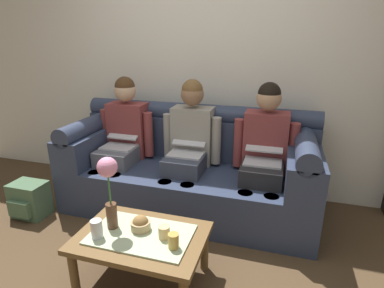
% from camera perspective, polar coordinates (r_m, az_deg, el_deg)
% --- Properties ---
extents(back_wall_patterned, '(6.00, 0.12, 2.90)m').
position_cam_1_polar(back_wall_patterned, '(3.22, 2.41, 16.82)').
color(back_wall_patterned, silver).
rests_on(back_wall_patterned, ground_plane).
extents(couch, '(2.30, 0.88, 0.96)m').
position_cam_1_polar(couch, '(2.96, -0.46, -4.91)').
color(couch, '#2D3851').
rests_on(couch, ground_plane).
extents(person_left, '(0.56, 0.67, 1.22)m').
position_cam_1_polar(person_left, '(3.11, -12.51, 1.50)').
color(person_left, '#595B66').
rests_on(person_left, ground_plane).
extents(person_middle, '(0.56, 0.67, 1.22)m').
position_cam_1_polar(person_middle, '(2.85, -0.50, 0.36)').
color(person_middle, '#383D4C').
rests_on(person_middle, ground_plane).
extents(person_right, '(0.56, 0.67, 1.22)m').
position_cam_1_polar(person_right, '(2.74, 13.17, -0.95)').
color(person_right, '#232326').
rests_on(person_right, ground_plane).
extents(coffee_table, '(0.83, 0.57, 0.37)m').
position_cam_1_polar(coffee_table, '(2.14, -9.27, -17.23)').
color(coffee_table, brown).
rests_on(coffee_table, ground_plane).
extents(flower_vase, '(0.13, 0.13, 0.50)m').
position_cam_1_polar(flower_vase, '(2.04, -15.10, -6.78)').
color(flower_vase, brown).
rests_on(flower_vase, coffee_table).
extents(snack_bowl, '(0.13, 0.13, 0.11)m').
position_cam_1_polar(snack_bowl, '(2.12, -9.46, -14.34)').
color(snack_bowl, tan).
rests_on(snack_bowl, coffee_table).
extents(cup_near_left, '(0.07, 0.07, 0.12)m').
position_cam_1_polar(cup_near_left, '(2.10, -17.12, -14.69)').
color(cup_near_left, silver).
rests_on(cup_near_left, coffee_table).
extents(cup_near_right, '(0.07, 0.07, 0.09)m').
position_cam_1_polar(cup_near_right, '(1.94, -3.43, -17.36)').
color(cup_near_right, gold).
rests_on(cup_near_right, coffee_table).
extents(cup_far_center, '(0.07, 0.07, 0.08)m').
position_cam_1_polar(cup_far_center, '(2.02, -5.16, -15.86)').
color(cup_far_center, '#DBB77A').
rests_on(cup_far_center, coffee_table).
extents(backpack_left, '(0.31, 0.27, 0.33)m').
position_cam_1_polar(backpack_left, '(3.25, -27.77, -9.10)').
color(backpack_left, '#4C6B4C').
rests_on(backpack_left, ground_plane).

